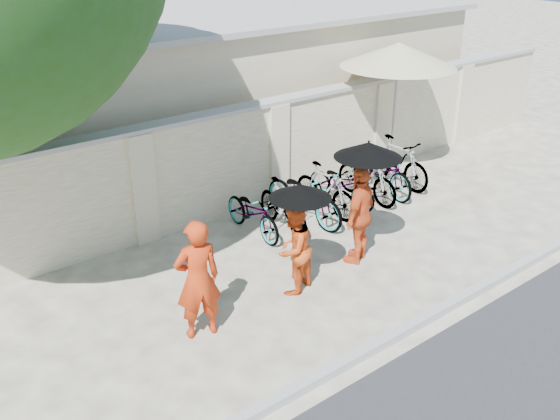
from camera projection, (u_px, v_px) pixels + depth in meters
ground at (300, 293)px, 9.65m from camera, size 80.00×80.00×0.00m
kerb at (381, 343)px, 8.42m from camera, size 40.00×0.16×0.12m
compound_wall at (234, 162)px, 12.07m from camera, size 20.00×0.30×2.00m
building_behind at (177, 87)px, 15.08m from camera, size 14.00×6.00×3.20m
monk_left at (198, 280)px, 8.35m from camera, size 0.72×0.55×1.75m
monk_center at (294, 249)px, 9.44m from camera, size 0.84×0.74×1.45m
parasol_center at (300, 191)px, 9.01m from camera, size 0.93×0.93×0.97m
monk_right at (360, 214)px, 10.27m from camera, size 1.08×0.78×1.70m
parasol_right at (368, 150)px, 9.74m from camera, size 1.09×1.09×1.15m
patio_umbrella at (398, 56)px, 13.12m from camera, size 3.05×3.05×2.95m
bike_0 at (253, 212)px, 11.33m from camera, size 0.65×1.66×0.86m
bike_1 at (283, 206)px, 11.49m from camera, size 0.60×1.62×0.95m
bike_2 at (304, 196)px, 11.80m from camera, size 0.84×2.00×1.03m
bike_3 at (326, 190)px, 12.12m from camera, size 0.52×1.68×1.00m
bike_4 at (342, 184)px, 12.54m from camera, size 0.78×1.74×0.89m
bike_5 at (367, 177)px, 12.71m from camera, size 0.51×1.69×1.01m
bike_6 at (382, 170)px, 13.09m from camera, size 0.89×1.96×1.00m
bike_7 at (397, 162)px, 13.42m from camera, size 0.55×1.79×1.07m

